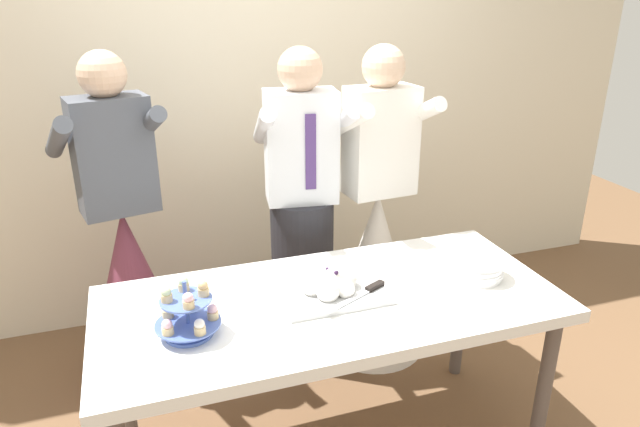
{
  "coord_description": "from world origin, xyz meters",
  "views": [
    {
      "loc": [
        -0.66,
        -1.84,
        1.92
      ],
      "look_at": [
        0.01,
        0.15,
        1.07
      ],
      "focal_mm": 32.27,
      "sensor_mm": 36.0,
      "label": 1
    }
  ],
  "objects_px": {
    "cupcake_stand": "(187,314)",
    "main_cake_tray": "(331,285)",
    "person_guest": "(130,274)",
    "plate_stack": "(478,267)",
    "dessert_table": "(331,315)",
    "person_groom": "(302,231)",
    "person_bride": "(376,252)"
  },
  "relations": [
    {
      "from": "cupcake_stand",
      "to": "main_cake_tray",
      "type": "bearing_deg",
      "value": 10.19
    },
    {
      "from": "cupcake_stand",
      "to": "person_guest",
      "type": "height_order",
      "value": "person_guest"
    },
    {
      "from": "plate_stack",
      "to": "dessert_table",
      "type": "bearing_deg",
      "value": 177.01
    },
    {
      "from": "main_cake_tray",
      "to": "plate_stack",
      "type": "distance_m",
      "value": 0.63
    },
    {
      "from": "main_cake_tray",
      "to": "person_groom",
      "type": "height_order",
      "value": "person_groom"
    },
    {
      "from": "person_guest",
      "to": "person_bride",
      "type": "bearing_deg",
      "value": -7.19
    },
    {
      "from": "dessert_table",
      "to": "main_cake_tray",
      "type": "xyz_separation_m",
      "value": [
        0.01,
        0.03,
        0.12
      ]
    },
    {
      "from": "plate_stack",
      "to": "person_groom",
      "type": "relative_size",
      "value": 0.12
    },
    {
      "from": "dessert_table",
      "to": "cupcake_stand",
      "type": "bearing_deg",
      "value": -172.41
    },
    {
      "from": "person_guest",
      "to": "plate_stack",
      "type": "bearing_deg",
      "value": -32.33
    },
    {
      "from": "dessert_table",
      "to": "cupcake_stand",
      "type": "distance_m",
      "value": 0.58
    },
    {
      "from": "dessert_table",
      "to": "person_guest",
      "type": "xyz_separation_m",
      "value": [
        -0.75,
        0.85,
        -0.12
      ]
    },
    {
      "from": "plate_stack",
      "to": "person_groom",
      "type": "distance_m",
      "value": 0.93
    },
    {
      "from": "dessert_table",
      "to": "person_bride",
      "type": "xyz_separation_m",
      "value": [
        0.5,
        0.69,
        -0.12
      ]
    },
    {
      "from": "cupcake_stand",
      "to": "person_guest",
      "type": "bearing_deg",
      "value": 102.22
    },
    {
      "from": "main_cake_tray",
      "to": "plate_stack",
      "type": "bearing_deg",
      "value": -5.51
    },
    {
      "from": "cupcake_stand",
      "to": "person_guest",
      "type": "distance_m",
      "value": 0.98
    },
    {
      "from": "person_groom",
      "to": "person_bride",
      "type": "xyz_separation_m",
      "value": [
        0.4,
        -0.03,
        -0.16
      ]
    },
    {
      "from": "main_cake_tray",
      "to": "person_groom",
      "type": "bearing_deg",
      "value": 82.36
    },
    {
      "from": "person_bride",
      "to": "person_groom",
      "type": "bearing_deg",
      "value": 176.02
    },
    {
      "from": "cupcake_stand",
      "to": "person_guest",
      "type": "xyz_separation_m",
      "value": [
        -0.2,
        0.92,
        -0.28
      ]
    },
    {
      "from": "plate_stack",
      "to": "person_bride",
      "type": "bearing_deg",
      "value": 100.65
    },
    {
      "from": "main_cake_tray",
      "to": "person_guest",
      "type": "height_order",
      "value": "person_guest"
    },
    {
      "from": "cupcake_stand",
      "to": "plate_stack",
      "type": "distance_m",
      "value": 1.2
    },
    {
      "from": "person_groom",
      "to": "cupcake_stand",
      "type": "bearing_deg",
      "value": -129.61
    },
    {
      "from": "cupcake_stand",
      "to": "person_bride",
      "type": "distance_m",
      "value": 1.33
    },
    {
      "from": "plate_stack",
      "to": "person_bride",
      "type": "height_order",
      "value": "person_bride"
    },
    {
      "from": "person_bride",
      "to": "plate_stack",
      "type": "bearing_deg",
      "value": -79.35
    },
    {
      "from": "person_guest",
      "to": "person_groom",
      "type": "bearing_deg",
      "value": -8.68
    },
    {
      "from": "plate_stack",
      "to": "person_guest",
      "type": "relative_size",
      "value": 0.12
    },
    {
      "from": "main_cake_tray",
      "to": "person_groom",
      "type": "distance_m",
      "value": 0.7
    },
    {
      "from": "main_cake_tray",
      "to": "person_groom",
      "type": "xyz_separation_m",
      "value": [
        0.09,
        0.69,
        -0.07
      ]
    }
  ]
}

